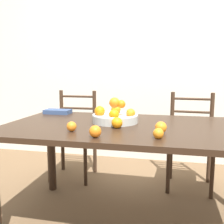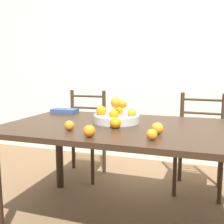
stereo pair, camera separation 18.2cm
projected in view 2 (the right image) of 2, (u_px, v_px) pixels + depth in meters
name	position (u px, v px, depth m)	size (l,w,h in m)	color
ground_plane	(128.00, 224.00, 1.93)	(12.00, 12.00, 0.00)	brown
wall_back	(162.00, 57.00, 3.17)	(8.00, 0.06, 2.60)	silver
dining_table	(129.00, 138.00, 1.84)	(1.76, 0.99, 0.75)	black
fruit_bowl	(116.00, 116.00, 1.93)	(0.34, 0.34, 0.19)	#B2B7B2
orange_loose_0	(69.00, 126.00, 1.66)	(0.06, 0.06, 0.06)	orange
orange_loose_1	(157.00, 128.00, 1.56)	(0.07, 0.07, 0.07)	orange
orange_loose_2	(115.00, 123.00, 1.73)	(0.07, 0.07, 0.07)	orange
orange_loose_3	(152.00, 134.00, 1.43)	(0.06, 0.06, 0.06)	orange
orange_loose_4	(89.00, 131.00, 1.50)	(0.07, 0.07, 0.07)	orange
chair_left	(83.00, 134.00, 2.83)	(0.43, 0.41, 0.92)	#382619
chair_right	(200.00, 143.00, 2.45)	(0.44, 0.42, 0.92)	#382619
book_stack	(65.00, 111.00, 2.39)	(0.23, 0.13, 0.04)	#334770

